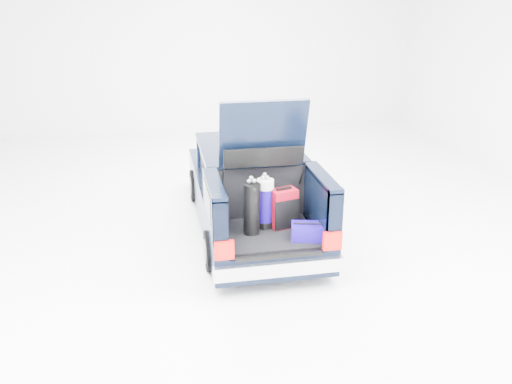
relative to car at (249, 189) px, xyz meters
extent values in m
plane|color=white|center=(0.00, -0.11, -0.67)|extent=(14.00, 14.00, 0.00)
cube|color=black|center=(0.00, 0.54, -0.17)|extent=(1.75, 3.00, 0.70)
cube|color=black|center=(0.00, 2.11, -0.27)|extent=(1.70, 0.30, 0.50)
cube|color=#BBBBC3|center=(0.00, 2.25, -0.34)|extent=(1.72, 0.10, 0.22)
cube|color=black|center=(0.00, 0.04, 0.45)|extent=(1.55, 1.95, 0.54)
cube|color=black|center=(0.00, 0.04, 0.74)|extent=(1.62, 2.05, 0.06)
cube|color=black|center=(0.00, -1.61, -0.32)|extent=(1.75, 1.30, 0.40)
cube|color=black|center=(0.00, -1.59, -0.10)|extent=(1.32, 1.18, 0.05)
cube|color=black|center=(-0.78, -1.61, 0.30)|extent=(0.20, 1.30, 0.85)
cube|color=black|center=(0.78, -1.61, 0.30)|extent=(0.20, 1.30, 0.85)
cube|color=black|center=(-0.78, -1.61, 0.74)|extent=(0.20, 1.30, 0.06)
cube|color=black|center=(0.78, -1.61, 0.74)|extent=(0.20, 1.30, 0.06)
cube|color=black|center=(0.00, -0.99, 0.30)|extent=(1.36, 0.08, 0.84)
cube|color=#BBBBC3|center=(0.00, -2.29, -0.29)|extent=(1.80, 0.12, 0.20)
cube|color=red|center=(-0.74, -2.26, 0.05)|extent=(0.26, 0.07, 0.26)
cube|color=red|center=(0.74, -2.26, 0.05)|extent=(0.26, 0.07, 0.26)
cube|color=black|center=(0.00, -2.25, -0.12)|extent=(1.20, 0.06, 0.06)
cube|color=black|center=(0.00, -1.16, 1.29)|extent=(1.28, 0.33, 1.03)
cube|color=black|center=(0.00, -1.12, 1.43)|extent=(0.95, 0.17, 0.54)
cylinder|color=black|center=(-0.82, 1.34, -0.36)|extent=(0.20, 0.62, 0.62)
cylinder|color=slate|center=(-0.82, 1.34, -0.36)|extent=(0.23, 0.36, 0.36)
cylinder|color=black|center=(0.82, 1.34, -0.36)|extent=(0.20, 0.62, 0.62)
cylinder|color=slate|center=(0.82, 1.34, -0.36)|extent=(0.23, 0.36, 0.36)
cylinder|color=black|center=(-0.82, -1.46, -0.36)|extent=(0.20, 0.62, 0.62)
cylinder|color=slate|center=(-0.82, -1.46, -0.36)|extent=(0.23, 0.36, 0.36)
cylinder|color=black|center=(0.82, -1.46, -0.36)|extent=(0.20, 0.62, 0.62)
cylinder|color=slate|center=(0.82, -1.46, -0.36)|extent=(0.23, 0.36, 0.36)
cube|color=maroon|center=(0.26, -1.43, 0.22)|extent=(0.42, 0.32, 0.59)
cube|color=black|center=(0.26, -1.43, 0.53)|extent=(0.24, 0.11, 0.03)
cube|color=black|center=(0.26, -1.54, 0.16)|extent=(0.38, 0.12, 0.45)
cylinder|color=black|center=(-0.25, -1.58, 0.31)|extent=(0.32, 0.33, 0.77)
cube|color=white|center=(-0.25, -1.48, 0.34)|extent=(0.09, 0.05, 0.27)
sphere|color=#99999E|center=(-0.28, -1.56, 0.73)|extent=(0.06, 0.06, 0.06)
sphere|color=#99999E|center=(-0.22, -1.60, 0.74)|extent=(0.06, 0.06, 0.06)
cylinder|color=black|center=(-0.01, -1.38, -0.02)|extent=(0.31, 0.31, 0.10)
cylinder|color=#16057D|center=(-0.01, -1.38, 0.28)|extent=(0.28, 0.28, 0.53)
cylinder|color=white|center=(-0.01, -1.38, 0.60)|extent=(0.31, 0.31, 0.13)
sphere|color=#99999E|center=(0.02, -1.36, 0.70)|extent=(0.06, 0.06, 0.06)
sphere|color=#99999E|center=(-0.01, -1.35, 0.74)|extent=(0.06, 0.06, 0.06)
cube|color=#16057D|center=(0.50, -1.90, 0.04)|extent=(0.52, 0.40, 0.22)
cylinder|color=black|center=(0.50, -1.90, 0.16)|extent=(0.39, 0.12, 0.02)
camera|label=1|loc=(-1.52, -8.56, 3.31)|focal=38.00mm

